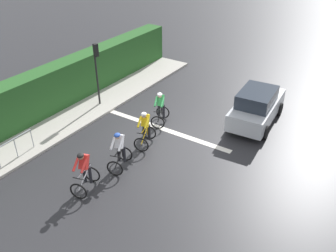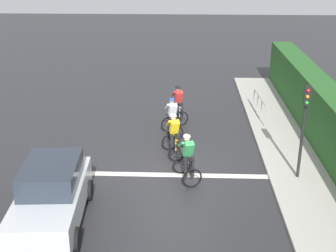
{
  "view_description": "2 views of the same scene",
  "coord_description": "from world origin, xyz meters",
  "px_view_note": "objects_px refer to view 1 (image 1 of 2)",
  "views": [
    {
      "loc": [
        -8.14,
        11.89,
        8.92
      ],
      "look_at": [
        -0.9,
        0.74,
        0.94
      ],
      "focal_mm": 38.6,
      "sensor_mm": 36.0,
      "label": 1
    },
    {
      "loc": [
        0.33,
        -14.11,
        7.34
      ],
      "look_at": [
        -0.29,
        1.11,
        1.29
      ],
      "focal_mm": 48.26,
      "sensor_mm": 36.0,
      "label": 2
    }
  ],
  "objects_px": {
    "cyclist_second": "(119,151)",
    "cyclist_fourth": "(160,109)",
    "traffic_light_near_crossing": "(97,66)",
    "car_silver": "(257,106)",
    "pedestrian_railing_kerbside": "(6,149)",
    "cyclist_lead": "(84,172)",
    "cyclist_mid": "(145,129)"
  },
  "relations": [
    {
      "from": "cyclist_second",
      "to": "car_silver",
      "type": "height_order",
      "value": "car_silver"
    },
    {
      "from": "cyclist_lead",
      "to": "traffic_light_near_crossing",
      "type": "distance_m",
      "value": 6.9
    },
    {
      "from": "cyclist_second",
      "to": "traffic_light_near_crossing",
      "type": "distance_m",
      "value": 5.84
    },
    {
      "from": "cyclist_lead",
      "to": "cyclist_second",
      "type": "bearing_deg",
      "value": -97.09
    },
    {
      "from": "cyclist_lead",
      "to": "cyclist_fourth",
      "type": "xyz_separation_m",
      "value": [
        0.42,
        -5.52,
        0.0
      ]
    },
    {
      "from": "traffic_light_near_crossing",
      "to": "pedestrian_railing_kerbside",
      "type": "xyz_separation_m",
      "value": [
        -0.44,
        5.95,
        -1.47
      ]
    },
    {
      "from": "cyclist_lead",
      "to": "pedestrian_railing_kerbside",
      "type": "xyz_separation_m",
      "value": [
        3.69,
        0.6,
        -0.05
      ]
    },
    {
      "from": "cyclist_lead",
      "to": "traffic_light_near_crossing",
      "type": "xyz_separation_m",
      "value": [
        4.13,
        -5.35,
        1.43
      ]
    },
    {
      "from": "cyclist_lead",
      "to": "cyclist_mid",
      "type": "relative_size",
      "value": 1.0
    },
    {
      "from": "cyclist_lead",
      "to": "cyclist_second",
      "type": "distance_m",
      "value": 1.73
    },
    {
      "from": "cyclist_mid",
      "to": "cyclist_lead",
      "type": "bearing_deg",
      "value": 88.55
    },
    {
      "from": "traffic_light_near_crossing",
      "to": "pedestrian_railing_kerbside",
      "type": "bearing_deg",
      "value": 94.22
    },
    {
      "from": "cyclist_mid",
      "to": "traffic_light_near_crossing",
      "type": "height_order",
      "value": "traffic_light_near_crossing"
    },
    {
      "from": "cyclist_second",
      "to": "cyclist_lead",
      "type": "bearing_deg",
      "value": 82.91
    },
    {
      "from": "cyclist_lead",
      "to": "cyclist_mid",
      "type": "height_order",
      "value": "same"
    },
    {
      "from": "traffic_light_near_crossing",
      "to": "cyclist_second",
      "type": "bearing_deg",
      "value": 140.12
    },
    {
      "from": "cyclist_second",
      "to": "traffic_light_near_crossing",
      "type": "xyz_separation_m",
      "value": [
        4.34,
        -3.63,
        1.43
      ]
    },
    {
      "from": "cyclist_lead",
      "to": "cyclist_second",
      "type": "height_order",
      "value": "same"
    },
    {
      "from": "cyclist_fourth",
      "to": "pedestrian_railing_kerbside",
      "type": "height_order",
      "value": "cyclist_fourth"
    },
    {
      "from": "cyclist_lead",
      "to": "traffic_light_near_crossing",
      "type": "bearing_deg",
      "value": -52.32
    },
    {
      "from": "traffic_light_near_crossing",
      "to": "cyclist_mid",
      "type": "bearing_deg",
      "value": 157.42
    },
    {
      "from": "pedestrian_railing_kerbside",
      "to": "cyclist_lead",
      "type": "bearing_deg",
      "value": -170.73
    },
    {
      "from": "cyclist_mid",
      "to": "pedestrian_railing_kerbside",
      "type": "xyz_separation_m",
      "value": [
        3.78,
        4.19,
        -0.05
      ]
    },
    {
      "from": "cyclist_lead",
      "to": "pedestrian_railing_kerbside",
      "type": "relative_size",
      "value": 0.64
    },
    {
      "from": "cyclist_second",
      "to": "cyclist_mid",
      "type": "bearing_deg",
      "value": -86.25
    },
    {
      "from": "traffic_light_near_crossing",
      "to": "pedestrian_railing_kerbside",
      "type": "relative_size",
      "value": 1.29
    },
    {
      "from": "car_silver",
      "to": "cyclist_second",
      "type": "bearing_deg",
      "value": 63.48
    },
    {
      "from": "cyclist_mid",
      "to": "pedestrian_railing_kerbside",
      "type": "relative_size",
      "value": 0.64
    },
    {
      "from": "traffic_light_near_crossing",
      "to": "car_silver",
      "type": "bearing_deg",
      "value": -159.92
    },
    {
      "from": "cyclist_second",
      "to": "traffic_light_near_crossing",
      "type": "height_order",
      "value": "traffic_light_near_crossing"
    },
    {
      "from": "cyclist_lead",
      "to": "car_silver",
      "type": "relative_size",
      "value": 0.39
    },
    {
      "from": "cyclist_second",
      "to": "cyclist_fourth",
      "type": "relative_size",
      "value": 1.0
    }
  ]
}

